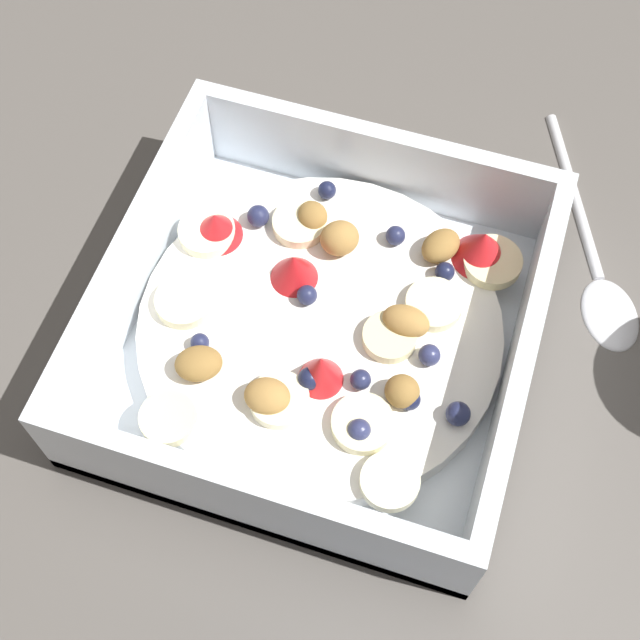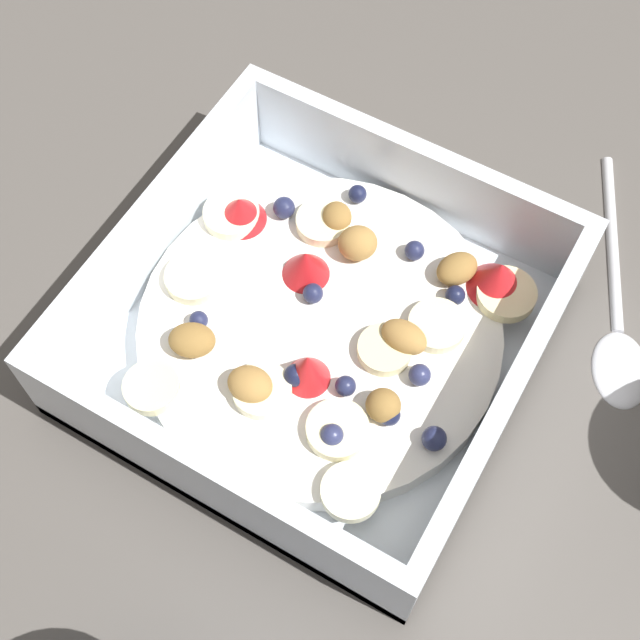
{
  "view_description": "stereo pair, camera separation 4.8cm",
  "coord_description": "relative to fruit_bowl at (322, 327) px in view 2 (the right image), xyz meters",
  "views": [
    {
      "loc": [
        -0.08,
        0.23,
        0.45
      ],
      "look_at": [
        -0.01,
        0.01,
        0.03
      ],
      "focal_mm": 50.18,
      "sensor_mm": 36.0,
      "label": 1
    },
    {
      "loc": [
        -0.13,
        0.21,
        0.45
      ],
      "look_at": [
        -0.01,
        0.01,
        0.03
      ],
      "focal_mm": 50.18,
      "sensor_mm": 36.0,
      "label": 2
    }
  ],
  "objects": [
    {
      "name": "ground_plane",
      "position": [
        0.01,
        -0.01,
        -0.02
      ],
      "size": [
        2.4,
        2.4,
        0.0
      ],
      "primitive_type": "plane",
      "color": "#56514C"
    },
    {
      "name": "fruit_bowl",
      "position": [
        0.0,
        0.0,
        0.0
      ],
      "size": [
        0.22,
        0.22,
        0.06
      ],
      "color": "white",
      "rests_on": "ground"
    },
    {
      "name": "spoon",
      "position": [
        -0.14,
        -0.09,
        -0.02
      ],
      "size": [
        0.09,
        0.17,
        0.01
      ],
      "color": "silver",
      "rests_on": "ground"
    }
  ]
}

